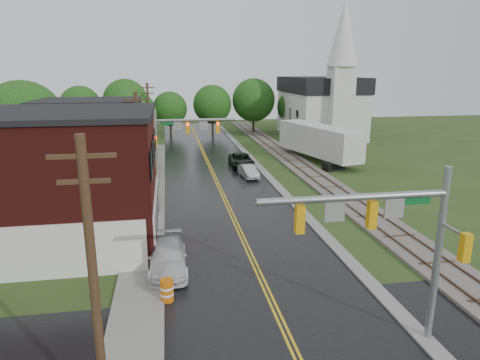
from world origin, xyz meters
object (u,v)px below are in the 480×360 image
object	(u,v)px
utility_pole_b	(139,148)
tree_left_b	(26,122)
suv_dark	(241,160)
tree_left_e	(133,115)
brick_building	(36,180)
church	(323,100)
construction_barrel	(167,291)
semi_trailer	(319,140)
sedan_silver	(248,171)
utility_pole_a	(94,281)
traffic_signal_far	(180,134)
pickup_white	(168,258)
utility_pole_c	(149,117)
traffic_signal_near	(390,227)
tree_left_c	(85,124)

from	to	relation	value
utility_pole_b	tree_left_b	world-z (taller)	tree_left_b
suv_dark	tree_left_e	bearing A→B (deg)	138.14
brick_building	church	bearing A→B (deg)	50.02
construction_barrel	church	bearing A→B (deg)	62.14
tree_left_b	semi_trailer	size ratio (longest dim) A/B	0.70
suv_dark	tree_left_b	bearing A→B (deg)	-172.20
sedan_silver	construction_barrel	size ratio (longest dim) A/B	3.44
utility_pole_a	tree_left_e	world-z (taller)	utility_pole_a
brick_building	traffic_signal_far	size ratio (longest dim) A/B	1.95
utility_pole_a	semi_trailer	world-z (taller)	utility_pole_a
utility_pole_b	semi_trailer	xyz separation A→B (m)	(19.91, 14.21, -2.26)
sedan_silver	pickup_white	distance (m)	21.17
utility_pole_b	pickup_white	distance (m)	12.80
church	utility_pole_a	distance (m)	60.06
tree_left_b	traffic_signal_far	bearing A→B (deg)	-18.81
church	utility_pole_c	world-z (taller)	church
brick_building	traffic_signal_near	bearing A→B (deg)	-39.17
brick_building	tree_left_e	distance (m)	31.12
suv_dark	semi_trailer	bearing A→B (deg)	10.84
church	traffic_signal_near	world-z (taller)	church
semi_trailer	utility_pole_c	bearing A→B (deg)	158.63
traffic_signal_near	tree_left_c	distance (m)	41.67
church	utility_pole_c	size ratio (longest dim) A/B	2.22
traffic_signal_near	tree_left_b	world-z (taller)	tree_left_b
suv_dark	pickup_white	xyz separation A→B (m)	(-8.30, -24.51, -0.00)
brick_building	traffic_signal_near	distance (m)	20.60
church	sedan_silver	size ratio (longest dim) A/B	5.26
tree_left_c	utility_pole_c	bearing A→B (deg)	30.20
construction_barrel	pickup_white	bearing A→B (deg)	88.96
church	pickup_white	xyz separation A→B (m)	(-24.80, -43.74, -5.11)
traffic_signal_near	tree_left_e	xyz separation A→B (m)	(-12.32, 43.90, -0.16)
utility_pole_a	semi_trailer	xyz separation A→B (m)	(19.91, 36.21, -2.26)
traffic_signal_near	suv_dark	distance (m)	32.79
construction_barrel	sedan_silver	bearing A→B (deg)	70.16
tree_left_b	tree_left_c	size ratio (longest dim) A/B	1.27
traffic_signal_near	tree_left_b	size ratio (longest dim) A/B	0.76
utility_pole_b	semi_trailer	world-z (taller)	utility_pole_b
traffic_signal_far	tree_left_e	size ratio (longest dim) A/B	0.90
pickup_white	semi_trailer	size ratio (longest dim) A/B	0.36
church	traffic_signal_near	xyz separation A→B (m)	(-16.53, -51.74, -0.87)
brick_building	traffic_signal_near	world-z (taller)	brick_building
pickup_white	semi_trailer	world-z (taller)	semi_trailer
traffic_signal_near	utility_pole_b	size ratio (longest dim) A/B	0.82
church	utility_pole_c	bearing A→B (deg)	-160.03
utility_pole_a	pickup_white	distance (m)	10.95
pickup_white	semi_trailer	distance (m)	31.79
traffic_signal_far	pickup_white	world-z (taller)	traffic_signal_far
semi_trailer	construction_barrel	bearing A→B (deg)	-121.34
pickup_white	construction_barrel	world-z (taller)	pickup_white
church	utility_pole_c	xyz separation A→B (m)	(-26.80, -9.74, -1.11)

